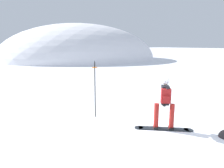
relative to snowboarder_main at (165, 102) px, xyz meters
name	(u,v)px	position (x,y,z in m)	size (l,w,h in m)	color
ground_plane	(164,133)	(-0.15, -0.18, -0.92)	(300.00, 300.00, 0.00)	white
ridge_peak_main	(80,59)	(10.38, 31.83, -0.92)	(28.44, 25.59, 12.87)	white
snowboarder_main	(165,102)	(0.00, 0.00, 0.00)	(1.51, 1.25, 1.71)	black
piste_marker_near	(95,85)	(-1.31, 2.21, 0.29)	(0.20, 0.20, 2.12)	black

